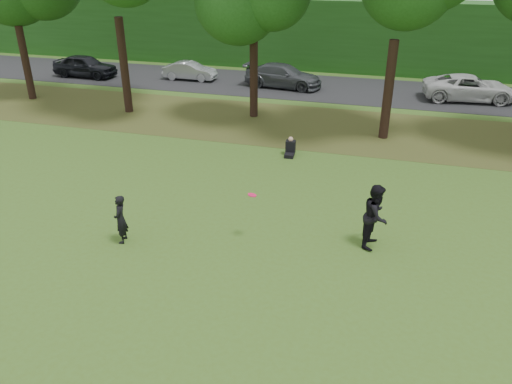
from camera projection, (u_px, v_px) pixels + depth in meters
ground at (221, 263)px, 14.61m from camera, size 120.00×120.00×0.00m
leaf_litter at (305, 126)px, 25.84m from camera, size 60.00×7.00×0.01m
street at (327, 88)px, 32.74m from camera, size 70.00×7.00×0.02m
far_hedge at (342, 35)px, 36.83m from camera, size 70.00×3.00×5.00m
player_left at (121, 219)px, 15.33m from camera, size 0.50×0.65×1.58m
player_right at (376, 216)px, 15.05m from camera, size 0.94×1.12×2.03m
parked_cars at (345, 80)px, 31.50m from camera, size 39.29×3.43×1.54m
frisbee at (252, 195)px, 15.21m from camera, size 0.29×0.29×0.10m
seated_person at (290, 148)px, 22.07m from camera, size 0.46×0.76×0.83m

